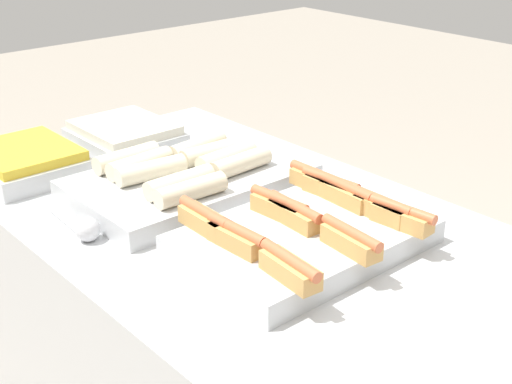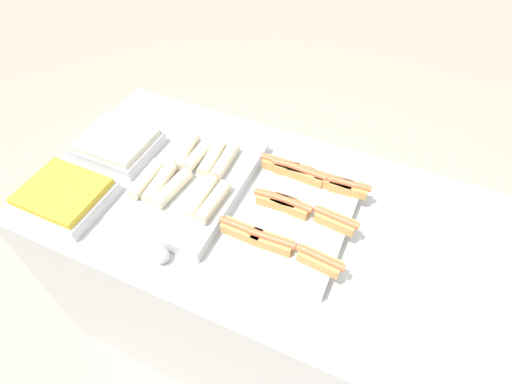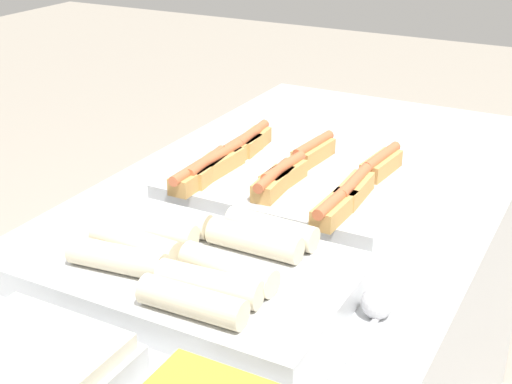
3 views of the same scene
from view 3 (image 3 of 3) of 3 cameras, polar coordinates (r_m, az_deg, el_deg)
name	(u,v)px [view 3 (image 3 of 3)]	position (r m, az deg, el deg)	size (l,w,h in m)	color
tray_hotdogs	(286,184)	(1.51, 2.38, 0.64)	(0.40, 0.49, 0.10)	silver
tray_wraps	(189,268)	(1.21, -5.35, -6.08)	(0.35, 0.55, 0.10)	silver
serving_spoon_near	(375,307)	(1.14, 9.51, -9.06)	(0.21, 0.05, 0.05)	silver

